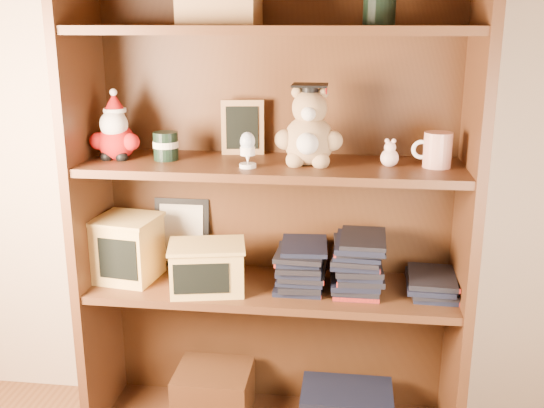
{
  "coord_description": "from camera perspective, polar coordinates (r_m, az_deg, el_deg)",
  "views": [
    {
      "loc": [
        0.24,
        -0.56,
        1.36
      ],
      "look_at": [
        0.0,
        1.3,
        0.82
      ],
      "focal_mm": 42.0,
      "sensor_mm": 36.0,
      "label": 1
    }
  ],
  "objects": [
    {
      "name": "bookcase",
      "position": [
        2.01,
        0.11,
        -0.73
      ],
      "size": [
        1.2,
        0.35,
        1.6
      ],
      "color": "#4E2B16",
      "rests_on": "ground"
    },
    {
      "name": "grad_teddy_bear",
      "position": [
        1.89,
        3.34,
        6.32
      ],
      "size": [
        0.2,
        0.17,
        0.24
      ],
      "color": "#A58257",
      "rests_on": "shelf_upper"
    },
    {
      "name": "shelf_upper",
      "position": [
        1.92,
        0.0,
        3.36
      ],
      "size": [
        1.14,
        0.33,
        0.02
      ],
      "color": "#4E2B16",
      "rests_on": "ground"
    },
    {
      "name": "book_stack_left",
      "position": [
        2.01,
        2.61,
        -5.53
      ],
      "size": [
        0.14,
        0.2,
        0.14
      ],
      "color": "black",
      "rests_on": "shelf_lower"
    },
    {
      "name": "treats_box",
      "position": [
        2.11,
        -12.81,
        -3.84
      ],
      "size": [
        0.22,
        0.22,
        0.21
      ],
      "color": "#DCB25A",
      "rests_on": "shelf_lower"
    },
    {
      "name": "certificate_frame",
      "position": [
        2.19,
        -8.08,
        -2.54
      ],
      "size": [
        0.19,
        0.05,
        0.23
      ],
      "color": "black",
      "rests_on": "shelf_lower"
    },
    {
      "name": "teachers_tin",
      "position": [
        1.98,
        -9.5,
        5.18
      ],
      "size": [
        0.08,
        0.08,
        0.09
      ],
      "color": "black",
      "rests_on": "shelf_upper"
    },
    {
      "name": "book_stack_right",
      "position": [
        2.04,
        14.21,
        -6.95
      ],
      "size": [
        0.14,
        0.2,
        0.06
      ],
      "color": "black",
      "rests_on": "shelf_lower"
    },
    {
      "name": "chalkboard_plaque",
      "position": [
        2.03,
        -2.65,
        6.8
      ],
      "size": [
        0.14,
        0.08,
        0.17
      ],
      "color": "#9E7547",
      "rests_on": "shelf_upper"
    },
    {
      "name": "book_stack_mid",
      "position": [
        2.0,
        7.78,
        -5.08
      ],
      "size": [
        0.14,
        0.2,
        0.19
      ],
      "color": "black",
      "rests_on": "shelf_lower"
    },
    {
      "name": "teacher_mug",
      "position": [
        1.91,
        14.55,
        4.72
      ],
      "size": [
        0.12,
        0.08,
        0.1
      ],
      "color": "silver",
      "rests_on": "shelf_upper"
    },
    {
      "name": "pink_figurine",
      "position": [
        1.9,
        10.5,
        4.31
      ],
      "size": [
        0.05,
        0.05,
        0.08
      ],
      "color": "beige",
      "rests_on": "shelf_upper"
    },
    {
      "name": "santa_plush",
      "position": [
        2.02,
        -13.86,
        6.2
      ],
      "size": [
        0.16,
        0.11,
        0.22
      ],
      "color": "#A50F0F",
      "rests_on": "shelf_upper"
    },
    {
      "name": "pencils_box",
      "position": [
        1.99,
        -5.84,
        -5.65
      ],
      "size": [
        0.26,
        0.21,
        0.15
      ],
      "color": "#DCB25A",
      "rests_on": "shelf_lower"
    },
    {
      "name": "egg_cup",
      "position": [
        1.85,
        -2.2,
        4.99
      ],
      "size": [
        0.05,
        0.05,
        0.1
      ],
      "color": "white",
      "rests_on": "shelf_upper"
    },
    {
      "name": "shelf_lower",
      "position": [
        2.05,
        0.0,
        -7.61
      ],
      "size": [
        1.14,
        0.33,
        0.02
      ],
      "color": "#4E2B16",
      "rests_on": "ground"
    }
  ]
}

